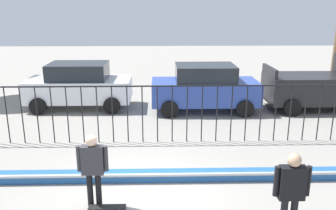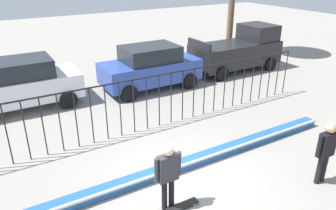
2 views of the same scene
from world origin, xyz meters
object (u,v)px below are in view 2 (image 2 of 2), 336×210
(skateboarder, at_px, (168,171))
(parked_car_white, at_px, (21,84))
(parked_car_blue, at_px, (150,67))
(pickup_truck, at_px, (239,50))
(camera_operator, at_px, (326,148))
(skateboard, at_px, (183,205))

(skateboarder, bearing_deg, parked_car_white, 125.79)
(parked_car_blue, relative_size, pickup_truck, 0.91)
(pickup_truck, bearing_deg, camera_operator, -123.55)
(camera_operator, relative_size, pickup_truck, 0.36)
(skateboard, height_order, parked_car_white, parked_car_white)
(camera_operator, xyz_separation_m, pickup_truck, (4.62, 8.37, 0.03))
(parked_car_white, bearing_deg, parked_car_blue, -5.35)
(skateboard, xyz_separation_m, pickup_truck, (8.17, 7.41, 0.98))
(parked_car_blue, bearing_deg, skateboarder, -113.35)
(skateboarder, xyz_separation_m, skateboard, (0.29, -0.18, -0.93))
(parked_car_blue, bearing_deg, camera_operator, -84.88)
(camera_operator, bearing_deg, skateboarder, 47.64)
(camera_operator, bearing_deg, parked_car_blue, -22.02)
(skateboard, xyz_separation_m, parked_car_white, (-2.22, 7.88, 0.91))
(parked_car_white, relative_size, parked_car_blue, 1.00)
(skateboarder, relative_size, camera_operator, 0.98)
(parked_car_white, height_order, parked_car_blue, same)
(skateboarder, height_order, camera_operator, camera_operator)
(parked_car_white, relative_size, pickup_truck, 0.91)
(skateboarder, xyz_separation_m, pickup_truck, (8.45, 7.24, 0.05))
(camera_operator, height_order, pickup_truck, pickup_truck)
(camera_operator, distance_m, pickup_truck, 9.56)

